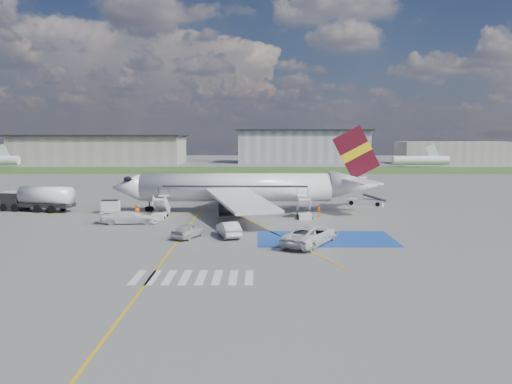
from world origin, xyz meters
TOP-DOWN VIEW (x-y plane):
  - ground at (0.00, 0.00)m, footprint 400.00×400.00m
  - grass_strip at (0.00, 95.00)m, footprint 400.00×30.00m
  - taxiway_line_main at (0.00, 12.00)m, footprint 120.00×0.20m
  - taxiway_line_cross at (-5.00, -10.00)m, footprint 0.20×60.00m
  - taxiway_line_diag at (0.00, 12.00)m, footprint 20.71×56.45m
  - staging_box at (10.00, -4.00)m, footprint 14.00×8.00m
  - crosswalk at (-1.80, -18.00)m, footprint 9.00×4.00m
  - terminal_west at (-55.00, 130.00)m, footprint 60.00×22.00m
  - terminal_centre at (20.00, 135.00)m, footprint 48.00×18.00m
  - terminal_east at (75.00, 128.00)m, footprint 40.00×16.00m
  - airliner at (1.51, 14.00)m, footprint 36.81×32.95m
  - airstairs_fwd at (-9.50, 8.70)m, footprint 1.90×5.20m
  - airstairs_aft at (9.00, 8.70)m, footprint 1.90×5.20m
  - fuel_tanker at (-27.53, 14.37)m, footprint 10.56×4.86m
  - gpu_cart at (-16.89, 12.31)m, footprint 2.30×1.52m
  - belt_loader at (19.44, 20.53)m, footprint 5.80×3.86m
  - car_silver_a at (-4.17, -3.53)m, footprint 3.38×4.75m
  - car_silver_b at (-0.02, -2.91)m, footprint 3.06×5.21m
  - van_white_a at (8.26, -6.43)m, footprint 5.90×7.37m
  - van_white_b at (-12.35, 4.68)m, footprint 5.27×2.41m
  - crew_fwd at (-11.96, 6.88)m, footprint 0.86×0.74m
  - crew_nose at (-10.44, 12.55)m, footprint 0.76×0.87m
  - crew_aft at (10.97, 9.56)m, footprint 0.47×0.97m

SIDE VIEW (x-z plane):
  - ground at x=0.00m, z-range 0.00..0.00m
  - grass_strip at x=0.00m, z-range 0.00..0.01m
  - taxiway_line_main at x=0.00m, z-range 0.00..0.01m
  - taxiway_line_cross at x=-5.00m, z-range 0.00..0.01m
  - taxiway_line_diag at x=0.00m, z-range 0.00..0.01m
  - staging_box at x=10.00m, z-range 0.00..0.01m
  - crosswalk at x=-1.80m, z-range 0.00..0.01m
  - belt_loader at x=19.44m, z-range -0.43..1.27m
  - airstairs_fwd at x=-9.50m, z-range -1.18..2.42m
  - airstairs_aft at x=9.00m, z-range -1.18..2.42m
  - car_silver_a at x=-4.17m, z-range 0.00..1.50m
  - crew_nose at x=-10.44m, z-range 0.00..1.52m
  - crew_aft at x=10.97m, z-range 0.00..1.60m
  - car_silver_b at x=-0.02m, z-range 0.00..1.62m
  - gpu_cart at x=-16.89m, z-range -0.09..1.79m
  - crew_fwd at x=-11.96m, z-range 0.00..1.98m
  - van_white_b at x=-12.35m, z-range 0.00..2.02m
  - van_white_a at x=8.26m, z-range 0.00..2.51m
  - fuel_tanker at x=-27.53m, z-range -0.28..3.21m
  - airliner at x=1.51m, z-range -2.57..9.35m
  - terminal_east at x=75.00m, z-range 0.00..8.00m
  - terminal_west at x=-55.00m, z-range 0.00..10.00m
  - terminal_centre at x=20.00m, z-range 0.00..12.00m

